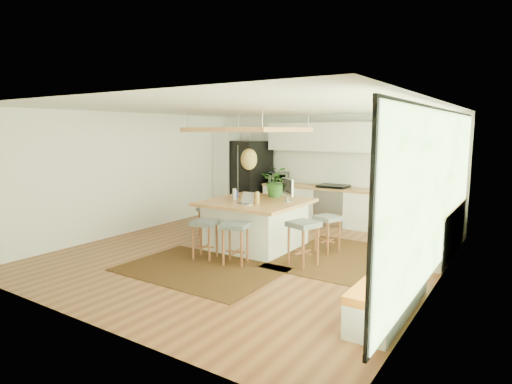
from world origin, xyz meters
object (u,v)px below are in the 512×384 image
Objects in this scene: laptop at (244,198)px; stool_right_front at (303,246)px; stool_left_side at (209,221)px; island at (256,224)px; stool_near_left at (205,239)px; stool_near_right at (235,244)px; fridge at (250,181)px; monitor at (288,188)px; microwave at (279,177)px; island_plant at (276,185)px; stool_right_back at (328,234)px.

stool_right_front is at bearing 3.91° from laptop.
stool_left_side is at bearing 166.26° from laptop.
island is 1.23m from stool_near_left.
fridge is at bearing 120.69° from stool_near_right.
monitor is (0.22, 1.45, 0.83)m from stool_near_right.
stool_near_left is at bearing -105.16° from island.
stool_right_front is at bearing -25.89° from fridge.
island is at bearing 106.30° from stool_near_right.
laptop is 3.35m from microwave.
stool_left_side is 1.62m from laptop.
fridge is 3.89× the size of microwave.
monitor is 0.95× the size of microwave.
fridge reaches higher than laptop.
laptop is 0.92m from monitor.
island_plant reaches higher than stool_right_front.
stool_near_right is (0.34, -1.16, -0.11)m from island.
stool_left_side is at bearing 142.36° from stool_near_right.
stool_right_back is at bearing 17.64° from island.
fridge is 4.23m from stool_near_left.
island_plant reaches higher than island.
island_plant is (0.09, 0.64, 0.71)m from island.
fridge is 6.41× the size of laptop.
fridge is 4.50m from stool_near_right.
stool_left_side is at bearing 127.13° from stool_near_left.
stool_near_left is 1.09× the size of stool_left_side.
stool_near_left is at bearing -107.28° from laptop.
microwave is (0.24, 2.60, 0.75)m from stool_left_side.
stool_near_left is at bearing -102.61° from island_plant.
laptop reaches higher than stool_near_left.
microwave is at bearing 20.60° from fridge.
microwave reaches higher than island.
fridge reaches higher than stool_near_right.
stool_near_right is at bearing -40.43° from fridge.
stool_near_right is (2.28, -3.83, -0.57)m from fridge.
laptop is at bearing -145.85° from stool_right_back.
stool_left_side is (0.64, -2.57, -0.57)m from fridge.
stool_near_right is at bearing -150.54° from stool_right_front.
stool_near_right reaches higher than stool_right_back.
stool_right_front is (3.29, -3.26, -0.57)m from fridge.
island_plant is at bearing 170.46° from stool_right_back.
island is 3.55× the size of microwave.
stool_left_side is 1.30× the size of monitor.
monitor reaches higher than stool_right_back.
monitor reaches higher than stool_near_left.
laptop is 0.49× the size of island_plant.
island is 1.43m from stool_right_back.
island_plant is (0.41, 1.83, 0.82)m from stool_near_left.
monitor is at bearing 27.71° from island.
stool_right_front reaches higher than stool_near_left.
fridge reaches higher than stool_right_back.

